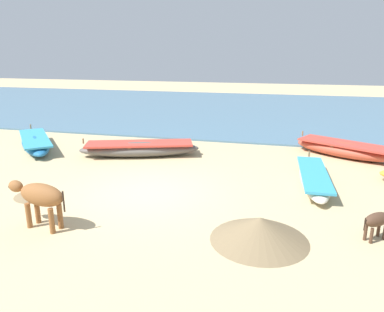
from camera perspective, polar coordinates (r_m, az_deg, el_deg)
name	(u,v)px	position (r m, az deg, el deg)	size (l,w,h in m)	color
ground	(145,193)	(10.64, -7.40, -5.78)	(80.00, 80.00, 0.00)	tan
sea_water	(230,109)	(26.29, 6.00, 7.42)	(60.00, 20.00, 0.08)	slate
fishing_boat_0	(344,149)	(15.26, 22.83, 1.01)	(3.92, 2.87, 0.77)	#B74733
fishing_boat_2	(140,149)	(14.30, -8.26, 1.14)	(4.77, 2.56, 0.75)	#5B5651
fishing_boat_3	(35,142)	(16.60, -23.46, 1.97)	(3.66, 3.93, 0.70)	#1E669E
fishing_boat_6	(314,178)	(11.73, 18.62, -3.28)	(0.94, 3.95, 0.60)	beige
cow_adult_brown	(40,196)	(8.97, -22.84, -5.85)	(1.66, 0.67, 1.08)	brown
calf_near_dark	(378,220)	(8.85, 27.26, -8.99)	(0.85, 0.75, 0.63)	#4C3323
debris_pile_0	(37,191)	(11.24, -23.29, -5.13)	(1.23, 1.23, 0.25)	#7A6647
debris_pile_1	(260,229)	(8.07, 10.61, -11.23)	(2.14, 2.14, 0.53)	#7A6647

